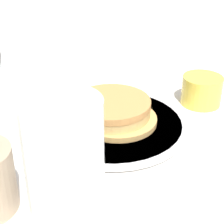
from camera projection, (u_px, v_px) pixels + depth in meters
name	position (u px, v px, depth m)	size (l,w,h in m)	color
ground_plane	(108.00, 137.00, 0.68)	(4.00, 4.00, 0.00)	silver
plate	(112.00, 124.00, 0.71)	(0.29, 0.29, 0.01)	white
pancake_stack	(113.00, 111.00, 0.70)	(0.16, 0.15, 0.04)	tan
juice_glass	(202.00, 90.00, 0.78)	(0.08, 0.08, 0.06)	yellow
water_bottle_mid	(67.00, 190.00, 0.39)	(0.08, 0.08, 0.23)	silver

